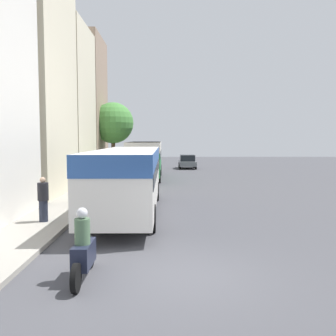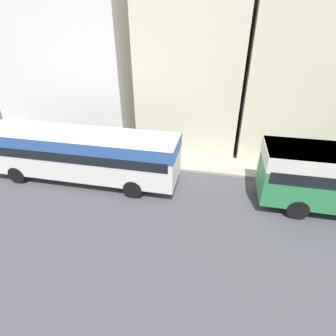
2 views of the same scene
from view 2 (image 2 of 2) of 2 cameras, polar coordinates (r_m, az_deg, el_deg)
sidewalk at (r=22.75m, az=-31.38°, el=4.42°), size 2.20×120.00×0.15m
building_corner at (r=21.87m, az=-21.09°, el=23.43°), size 5.37×9.52×12.83m
building_midblock at (r=19.51m, az=5.73°, el=25.98°), size 6.77×6.63×13.84m
building_far_terrace at (r=19.37m, az=27.03°, el=19.99°), size 5.50×6.45×11.73m
bus_lead at (r=15.33m, az=-18.83°, el=3.77°), size 2.58×11.11×2.84m
pedestrian_near_curb at (r=19.17m, az=-20.21°, el=5.98°), size 0.41×0.41×1.71m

